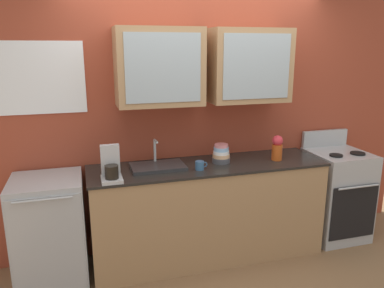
# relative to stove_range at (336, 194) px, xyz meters

# --- Properties ---
(ground_plane) EXTENTS (10.00, 10.00, 0.00)m
(ground_plane) POSITION_rel_stove_range_xyz_m (-1.45, 0.00, -0.48)
(ground_plane) COLOR brown
(back_wall_unit) EXTENTS (4.80, 0.47, 2.77)m
(back_wall_unit) POSITION_rel_stove_range_xyz_m (-1.45, 0.31, 1.01)
(back_wall_unit) COLOR #993D28
(back_wall_unit) RESTS_ON ground_plane
(counter) EXTENTS (2.22, 0.62, 0.94)m
(counter) POSITION_rel_stove_range_xyz_m (-1.45, 0.00, -0.01)
(counter) COLOR #A87F56
(counter) RESTS_ON ground_plane
(stove_range) EXTENTS (0.58, 0.63, 1.12)m
(stove_range) POSITION_rel_stove_range_xyz_m (0.00, 0.00, 0.00)
(stove_range) COLOR #ADAFB5
(stove_range) RESTS_ON ground_plane
(sink_faucet) EXTENTS (0.49, 0.31, 0.25)m
(sink_faucet) POSITION_rel_stove_range_xyz_m (-1.92, 0.03, 0.48)
(sink_faucet) COLOR #2D2D30
(sink_faucet) RESTS_ON counter
(bowl_stack) EXTENTS (0.17, 0.17, 0.18)m
(bowl_stack) POSITION_rel_stove_range_xyz_m (-1.31, 0.03, 0.54)
(bowl_stack) COLOR #4C4C54
(bowl_stack) RESTS_ON counter
(vase) EXTENTS (0.10, 0.10, 0.24)m
(vase) POSITION_rel_stove_range_xyz_m (-0.77, -0.05, 0.59)
(vase) COLOR #BF4C19
(vase) RESTS_ON counter
(cup_near_sink) EXTENTS (0.11, 0.08, 0.08)m
(cup_near_sink) POSITION_rel_stove_range_xyz_m (-1.57, -0.12, 0.50)
(cup_near_sink) COLOR #38608C
(cup_near_sink) RESTS_ON counter
(dishwasher) EXTENTS (0.58, 0.61, 0.94)m
(dishwasher) POSITION_rel_stove_range_xyz_m (-2.88, -0.00, -0.01)
(dishwasher) COLOR #ADAFB5
(dishwasher) RESTS_ON ground_plane
(coffee_maker) EXTENTS (0.17, 0.20, 0.29)m
(coffee_maker) POSITION_rel_stove_range_xyz_m (-2.35, -0.18, 0.57)
(coffee_maker) COLOR #B7B7BC
(coffee_maker) RESTS_ON counter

